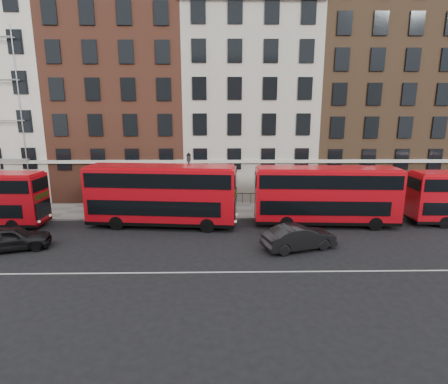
{
  "coord_description": "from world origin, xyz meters",
  "views": [
    {
      "loc": [
        -3.18,
        -19.91,
        8.59
      ],
      "look_at": [
        -2.72,
        5.0,
        3.0
      ],
      "focal_mm": 28.0,
      "sensor_mm": 36.0,
      "label": 1
    }
  ],
  "objects_px": {
    "bus_b": "(161,194)",
    "bus_c": "(325,195)",
    "car_rear": "(12,238)",
    "car_front": "(299,237)"
  },
  "relations": [
    {
      "from": "bus_b",
      "to": "bus_c",
      "type": "xyz_separation_m",
      "value": [
        12.69,
        -0.0,
        -0.1
      ]
    },
    {
      "from": "bus_c",
      "to": "car_rear",
      "type": "xyz_separation_m",
      "value": [
        -21.6,
        -4.73,
        -1.69
      ]
    },
    {
      "from": "bus_b",
      "to": "car_rear",
      "type": "relative_size",
      "value": 2.53
    },
    {
      "from": "car_front",
      "to": "bus_b",
      "type": "bearing_deg",
      "value": 44.89
    },
    {
      "from": "bus_b",
      "to": "car_front",
      "type": "bearing_deg",
      "value": -21.39
    },
    {
      "from": "bus_b",
      "to": "car_rear",
      "type": "distance_m",
      "value": 10.24
    },
    {
      "from": "car_rear",
      "to": "car_front",
      "type": "xyz_separation_m",
      "value": [
        18.5,
        -0.21,
        0.01
      ]
    },
    {
      "from": "car_rear",
      "to": "car_front",
      "type": "distance_m",
      "value": 18.5
    },
    {
      "from": "bus_c",
      "to": "car_rear",
      "type": "relative_size",
      "value": 2.42
    },
    {
      "from": "bus_b",
      "to": "bus_c",
      "type": "distance_m",
      "value": 12.69
    }
  ]
}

